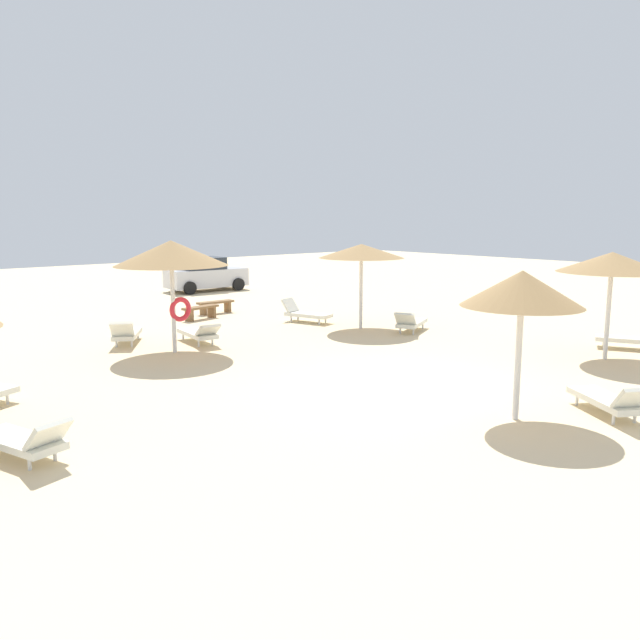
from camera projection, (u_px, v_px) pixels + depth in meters
ground_plane at (408, 390)px, 14.00m from camera, size 80.00×80.00×0.00m
parasol_0 at (361, 251)px, 21.16m from camera, size 2.89×2.89×2.88m
parasol_1 at (171, 254)px, 17.37m from camera, size 3.14×3.14×3.16m
parasol_3 at (612, 263)px, 16.58m from camera, size 2.81×2.81×2.89m
parasol_4 at (522, 289)px, 11.60m from camera, size 2.25×2.25×2.84m
lounger_0 at (305, 313)px, 22.78m from camera, size 1.15×1.95×0.81m
lounger_1 at (126, 333)px, 18.92m from camera, size 1.56×1.89×0.80m
lounger_2 at (24, 440)px, 9.97m from camera, size 1.16×1.97×0.77m
lounger_3 at (632, 338)px, 18.18m from camera, size 1.41×1.96×0.76m
lounger_4 at (610, 400)px, 12.13m from camera, size 1.51×1.92×0.79m
lounger_5 at (411, 322)px, 20.87m from camera, size 1.96×1.38×0.76m
lounger_6 at (199, 333)px, 19.01m from camera, size 0.86×1.96×0.70m
bench_0 at (201, 310)px, 23.39m from camera, size 1.55×0.69×0.49m
bench_1 at (216, 305)px, 24.76m from camera, size 1.51×0.42×0.49m
parked_car at (206, 275)px, 32.07m from camera, size 4.11×2.21×1.72m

